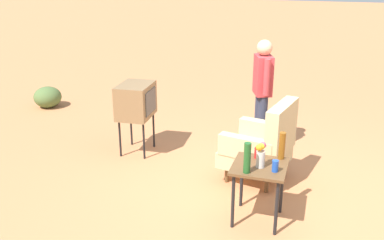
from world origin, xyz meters
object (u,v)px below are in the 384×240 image
object	(u,v)px
soda_can_red	(257,153)
bottle_tall_amber	(282,146)
tv_on_stand	(136,101)
person_standing	(262,89)
flower_vase	(261,154)
bottle_wine_green	(247,158)
armchair	(263,144)
side_table	(259,174)
soda_can_blue	(275,166)

from	to	relation	value
soda_can_red	bottle_tall_amber	bearing A→B (deg)	104.79
tv_on_stand	person_standing	size ratio (longest dim) A/B	0.63
flower_vase	soda_can_red	bearing A→B (deg)	-162.77
person_standing	bottle_wine_green	bearing A→B (deg)	5.13
tv_on_stand	flower_vase	world-z (taller)	tv_on_stand
armchair	tv_on_stand	distance (m)	1.94
person_standing	bottle_wine_green	size ratio (longest dim) A/B	5.12
tv_on_stand	soda_can_red	size ratio (longest dim) A/B	8.44
bottle_tall_amber	side_table	bearing A→B (deg)	-38.48
bottle_wine_green	bottle_tall_amber	xyz separation A→B (m)	(-0.44, 0.29, -0.01)
armchair	side_table	distance (m)	0.93
soda_can_red	soda_can_blue	bearing A→B (deg)	40.07
bottle_tall_amber	flower_vase	xyz separation A→B (m)	(0.28, -0.18, -0.00)
armchair	soda_can_blue	size ratio (longest dim) A/B	8.69
tv_on_stand	bottle_wine_green	size ratio (longest dim) A/B	3.22
side_table	tv_on_stand	bearing A→B (deg)	-122.61
bottle_tall_amber	flower_vase	size ratio (longest dim) A/B	1.13
side_table	person_standing	size ratio (longest dim) A/B	0.40
bottle_wine_green	soda_can_blue	bearing A→B (deg)	111.69
armchair	tv_on_stand	xyz separation A→B (m)	(-0.35, -1.89, 0.28)
bottle_tall_amber	flower_vase	world-z (taller)	bottle_tall_amber
side_table	soda_can_blue	xyz separation A→B (m)	(0.09, 0.17, 0.16)
side_table	soda_can_red	distance (m)	0.24
flower_vase	bottle_wine_green	bearing A→B (deg)	-33.52
bottle_wine_green	soda_can_red	world-z (taller)	bottle_wine_green
soda_can_blue	side_table	bearing A→B (deg)	-119.30
bottle_wine_green	flower_vase	world-z (taller)	bottle_wine_green
soda_can_blue	bottle_tall_amber	world-z (taller)	bottle_tall_amber
person_standing	soda_can_blue	xyz separation A→B (m)	(2.01, 0.46, -0.23)
soda_can_blue	bottle_tall_amber	size ratio (longest dim) A/B	0.41
armchair	soda_can_red	world-z (taller)	armchair
side_table	soda_can_red	bearing A→B (deg)	-161.76
bottle_tall_amber	bottle_wine_green	bearing A→B (deg)	-33.52
soda_can_red	bottle_tall_amber	distance (m)	0.27
tv_on_stand	bottle_wine_green	bearing A→B (deg)	51.99
side_table	flower_vase	size ratio (longest dim) A/B	2.45
soda_can_red	bottle_tall_amber	size ratio (longest dim) A/B	0.41
person_standing	soda_can_red	size ratio (longest dim) A/B	13.44
armchair	flower_vase	world-z (taller)	armchair
person_standing	soda_can_red	xyz separation A→B (m)	(1.74, 0.23, -0.23)
side_table	bottle_wine_green	size ratio (longest dim) A/B	2.03
armchair	person_standing	xyz separation A→B (m)	(-0.99, -0.19, 0.44)
tv_on_stand	flower_vase	size ratio (longest dim) A/B	3.89
bottle_wine_green	bottle_tall_amber	world-z (taller)	bottle_wine_green
side_table	person_standing	distance (m)	1.97
tv_on_stand	soda_can_red	distance (m)	2.22
armchair	bottle_tall_amber	bearing A→B (deg)	22.91
side_table	tv_on_stand	size ratio (longest dim) A/B	0.63
person_standing	soda_can_blue	bearing A→B (deg)	12.92
side_table	bottle_tall_amber	world-z (taller)	bottle_tall_amber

